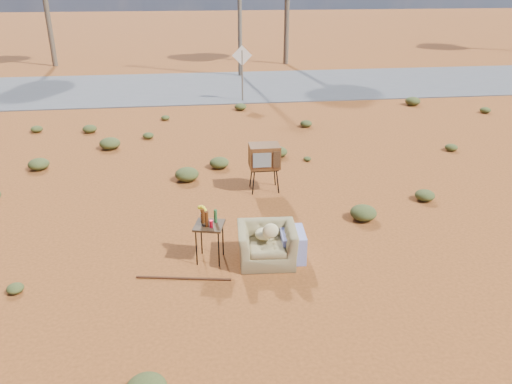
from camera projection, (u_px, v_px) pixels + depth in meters
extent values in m
plane|color=#984C1E|center=(233.00, 254.00, 9.05)|extent=(140.00, 140.00, 0.00)
cube|color=#565659|center=(203.00, 87.00, 22.68)|extent=(140.00, 7.00, 0.04)
imported|color=olive|center=(267.00, 239.00, 8.68)|extent=(1.05, 0.73, 0.88)
ellipsoid|color=#DDC887|center=(264.00, 234.00, 8.69)|extent=(0.32, 0.32, 0.19)
ellipsoid|color=#DDC887|center=(270.00, 231.00, 8.44)|extent=(0.28, 0.14, 0.28)
cube|color=navy|center=(292.00, 244.00, 8.87)|extent=(0.47, 0.68, 0.51)
cube|color=black|center=(264.00, 168.00, 11.57)|extent=(0.62, 0.47, 0.03)
cylinder|color=black|center=(253.00, 183.00, 11.45)|extent=(0.03, 0.03, 0.56)
cylinder|color=black|center=(278.00, 182.00, 11.52)|extent=(0.03, 0.03, 0.56)
cylinder|color=black|center=(251.00, 176.00, 11.85)|extent=(0.03, 0.03, 0.56)
cylinder|color=black|center=(275.00, 175.00, 11.91)|extent=(0.03, 0.03, 0.56)
cube|color=brown|center=(264.00, 156.00, 11.46)|extent=(0.69, 0.54, 0.54)
cube|color=slate|center=(262.00, 160.00, 11.19)|extent=(0.41, 0.02, 0.33)
cube|color=#472D19|center=(277.00, 160.00, 11.23)|extent=(0.16, 0.02, 0.38)
cube|color=#3A2515|center=(209.00, 225.00, 8.61)|extent=(0.60, 0.60, 0.04)
cylinder|color=black|center=(196.00, 248.00, 8.59)|extent=(0.02, 0.02, 0.69)
cylinder|color=black|center=(219.00, 249.00, 8.55)|extent=(0.02, 0.02, 0.69)
cylinder|color=black|center=(201.00, 237.00, 8.95)|extent=(0.02, 0.02, 0.69)
cylinder|color=black|center=(223.00, 238.00, 8.90)|extent=(0.02, 0.02, 0.69)
cylinder|color=#4A220C|center=(203.00, 216.00, 8.61)|extent=(0.07, 0.07, 0.25)
cylinder|color=#4A220C|center=(207.00, 219.00, 8.48)|extent=(0.06, 0.06, 0.27)
cylinder|color=#245526|center=(216.00, 216.00, 8.64)|extent=(0.06, 0.06, 0.23)
cylinder|color=red|center=(211.00, 224.00, 8.48)|extent=(0.06, 0.06, 0.13)
cylinder|color=silver|center=(202.00, 217.00, 8.73)|extent=(0.08, 0.08, 0.14)
ellipsoid|color=yellow|center=(202.00, 208.00, 8.66)|extent=(0.16, 0.16, 0.12)
cylinder|color=#502615|center=(184.00, 278.00, 8.30)|extent=(1.57, 0.34, 0.04)
cylinder|color=brown|center=(242.00, 76.00, 19.75)|extent=(0.06, 0.06, 2.00)
cube|color=silver|center=(242.00, 56.00, 19.43)|extent=(0.78, 0.04, 0.78)
cylinder|color=brown|center=(47.00, 9.00, 26.87)|extent=(0.28, 0.28, 6.00)
ellipsoid|color=#444C21|center=(425.00, 195.00, 11.19)|extent=(0.44, 0.44, 0.24)
ellipsoid|color=#444C21|center=(110.00, 143.00, 14.53)|extent=(0.60, 0.60, 0.33)
ellipsoid|color=#444C21|center=(451.00, 147.00, 14.39)|extent=(0.36, 0.36, 0.20)
ellipsoid|color=#444C21|center=(306.00, 124.00, 16.67)|extent=(0.40, 0.40, 0.22)
ellipsoid|color=#444C21|center=(165.00, 118.00, 17.47)|extent=(0.30, 0.30, 0.17)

